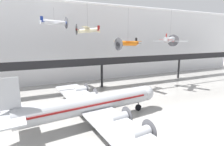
# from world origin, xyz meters

# --- Properties ---
(ground_plane) EXTENTS (260.00, 260.00, 0.00)m
(ground_plane) POSITION_xyz_m (0.00, 0.00, 0.00)
(ground_plane) COLOR #9E9B96
(hangar_back_wall) EXTENTS (140.00, 3.00, 25.92)m
(hangar_back_wall) POSITION_xyz_m (0.00, 36.42, 12.96)
(hangar_back_wall) COLOR white
(hangar_back_wall) RESTS_ON ground
(mezzanine_walkway) EXTENTS (110.00, 3.20, 9.11)m
(mezzanine_walkway) POSITION_xyz_m (0.00, 24.24, 7.48)
(mezzanine_walkway) COLOR black
(mezzanine_walkway) RESTS_ON ground
(ceiling_truss_beam) EXTENTS (120.00, 0.60, 0.60)m
(ceiling_truss_beam) POSITION_xyz_m (0.00, 20.50, 22.76)
(ceiling_truss_beam) COLOR silver
(airliner_silver_main) EXTENTS (28.92, 32.94, 9.35)m
(airliner_silver_main) POSITION_xyz_m (-10.34, 4.64, 3.35)
(airliner_silver_main) COLOR #B7BABF
(airliner_silver_main) RESTS_ON ground
(suspended_plane_cream_biplane) EXTENTS (5.93, 6.80, 7.25)m
(suspended_plane_cream_biplane) POSITION_xyz_m (-6.31, 17.58, 16.23)
(suspended_plane_cream_biplane) COLOR beige
(suspended_plane_silver_racer) EXTENTS (8.12, 8.93, 10.23)m
(suspended_plane_silver_racer) POSITION_xyz_m (16.87, 16.08, 14.04)
(suspended_plane_silver_racer) COLOR silver
(suspended_plane_white_twin) EXTENTS (7.37, 8.94, 5.34)m
(suspended_plane_white_twin) POSITION_xyz_m (-12.33, 28.21, 18.57)
(suspended_plane_white_twin) COLOR silver
(suspended_plane_orange_highwing) EXTENTS (7.65, 9.13, 10.91)m
(suspended_plane_orange_highwing) POSITION_xyz_m (5.11, 18.91, 13.17)
(suspended_plane_orange_highwing) COLOR orange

